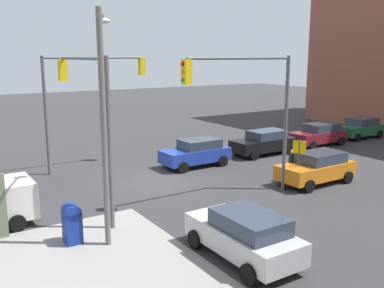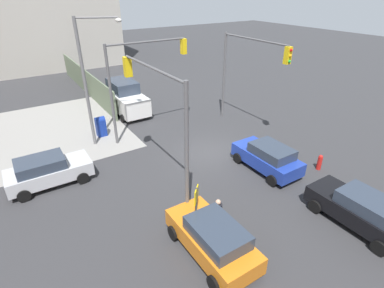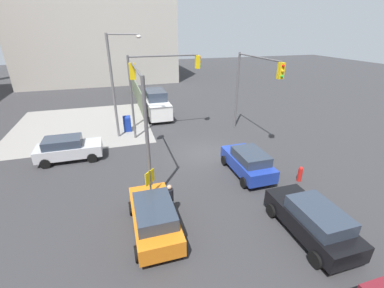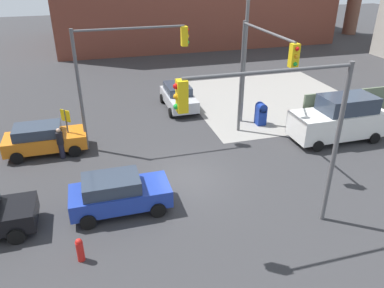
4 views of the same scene
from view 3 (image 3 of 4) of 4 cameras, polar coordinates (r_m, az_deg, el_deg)
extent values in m
plane|color=#333335|center=(18.60, 2.82, -2.18)|extent=(120.00, 120.00, 0.00)
cube|color=gray|center=(26.21, -23.21, 3.91)|extent=(12.00, 12.00, 0.01)
cube|color=#607056|center=(32.97, -12.34, 11.41)|extent=(16.92, 0.12, 2.40)
cube|color=#ADA89E|center=(51.66, -20.28, 22.66)|extent=(20.00, 24.00, 15.88)
cylinder|color=#59595B|center=(12.29, -9.81, -0.33)|extent=(0.18, 0.18, 6.50)
cylinder|color=#59595B|center=(14.13, -12.36, 16.00)|extent=(5.62, 0.12, 0.12)
cube|color=yellow|center=(16.98, -13.14, 15.46)|extent=(0.32, 0.36, 1.00)
sphere|color=red|center=(17.11, -13.29, 16.59)|extent=(0.18, 0.18, 0.18)
sphere|color=orange|center=(17.15, -13.19, 15.54)|extent=(0.18, 0.18, 0.18)
sphere|color=green|center=(17.20, -13.08, 14.49)|extent=(0.18, 0.18, 0.18)
cylinder|color=#59595B|center=(23.12, 9.96, 11.40)|extent=(0.18, 0.18, 6.50)
cylinder|color=#59595B|center=(20.09, 14.45, 18.17)|extent=(5.84, 0.12, 0.12)
cube|color=yellow|center=(17.72, 19.14, 15.13)|extent=(0.32, 0.36, 1.00)
sphere|color=red|center=(17.53, 19.63, 16.05)|extent=(0.18, 0.18, 0.18)
sphere|color=orange|center=(17.57, 19.48, 15.02)|extent=(0.18, 0.18, 0.18)
sphere|color=green|center=(17.62, 19.33, 14.00)|extent=(0.18, 0.18, 0.18)
cylinder|color=#59595B|center=(20.79, -13.24, 9.68)|extent=(0.18, 0.18, 6.50)
cylinder|color=#59595B|center=(20.59, -6.27, 18.89)|extent=(0.12, 5.36, 0.12)
cube|color=yellow|center=(21.31, 1.24, 17.77)|extent=(0.36, 0.32, 1.00)
sphere|color=red|center=(21.33, 1.74, 18.63)|extent=(0.18, 0.18, 0.18)
sphere|color=orange|center=(21.37, 1.73, 17.78)|extent=(0.18, 0.18, 0.18)
sphere|color=green|center=(21.41, 1.71, 16.93)|extent=(0.18, 0.18, 0.18)
cylinder|color=slate|center=(21.28, -17.14, 11.66)|extent=(0.20, 0.20, 8.00)
cylinder|color=slate|center=(20.37, -15.26, 22.47)|extent=(1.08, 2.23, 0.10)
ellipsoid|color=silver|center=(19.96, -11.76, 22.33)|extent=(0.56, 0.36, 0.24)
cylinder|color=#4C4C4C|center=(12.51, -9.09, -10.62)|extent=(0.08, 0.08, 2.40)
cube|color=yellow|center=(12.05, -9.36, -7.31)|extent=(0.48, 0.48, 0.64)
cube|color=navy|center=(23.18, -14.19, 4.14)|extent=(0.56, 0.64, 1.15)
cylinder|color=navy|center=(22.99, -14.33, 5.48)|extent=(0.56, 0.64, 0.56)
cylinder|color=red|center=(16.53, 22.84, -6.33)|extent=(0.26, 0.26, 0.80)
sphere|color=red|center=(16.34, 23.08, -5.06)|extent=(0.24, 0.24, 0.24)
cube|color=#1E389E|center=(16.23, 12.15, -4.19)|extent=(4.10, 1.80, 0.75)
cube|color=#2D3847|center=(15.69, 12.92, -2.65)|extent=(2.30, 1.58, 0.55)
cylinder|color=black|center=(17.13, 7.20, -3.63)|extent=(0.64, 0.22, 0.64)
cylinder|color=black|center=(17.88, 12.51, -2.79)|extent=(0.64, 0.22, 0.64)
cylinder|color=black|center=(14.99, 11.47, -8.40)|extent=(0.64, 0.22, 0.64)
cylinder|color=black|center=(15.84, 17.30, -7.16)|extent=(0.64, 0.22, 0.64)
cube|color=#B7BABF|center=(19.43, -25.53, -1.22)|extent=(1.80, 4.20, 0.75)
cube|color=#2D3847|center=(19.25, -26.85, 0.41)|extent=(1.58, 2.35, 0.55)
cylinder|color=black|center=(20.20, -21.08, -0.64)|extent=(0.22, 0.64, 0.64)
cylinder|color=black|center=(18.57, -21.32, -2.90)|extent=(0.22, 0.64, 0.64)
cylinder|color=black|center=(20.68, -28.93, -1.58)|extent=(0.22, 0.64, 0.64)
cylinder|color=black|center=(19.10, -29.84, -3.85)|extent=(0.22, 0.64, 0.64)
cube|color=orange|center=(11.87, -8.44, -15.88)|extent=(4.23, 1.80, 0.75)
cube|color=#2D3847|center=(11.20, -8.36, -14.43)|extent=(2.37, 1.58, 0.55)
cylinder|color=black|center=(13.19, -13.32, -13.72)|extent=(0.64, 0.22, 0.64)
cylinder|color=black|center=(13.32, -5.43, -12.63)|extent=(0.64, 0.22, 0.64)
cylinder|color=black|center=(11.04, -12.02, -22.74)|extent=(0.64, 0.22, 0.64)
cylinder|color=black|center=(11.20, -2.18, -21.21)|extent=(0.64, 0.22, 0.64)
cube|color=black|center=(12.66, 24.79, -15.31)|extent=(4.40, 1.80, 0.75)
cube|color=#2D3847|center=(12.09, 26.42, -13.84)|extent=(2.46, 1.58, 0.55)
cylinder|color=black|center=(13.28, 17.27, -13.94)|extent=(0.64, 0.22, 0.64)
cylinder|color=black|center=(14.25, 23.47, -12.09)|extent=(0.64, 0.22, 0.64)
cylinder|color=black|center=(11.63, 25.81, -22.14)|extent=(0.64, 0.22, 0.64)
cylinder|color=black|center=(12.73, 32.23, -19.12)|extent=(0.64, 0.22, 0.64)
cube|color=white|center=(26.43, -7.79, 8.17)|extent=(5.40, 2.10, 1.40)
cube|color=#2D3847|center=(26.55, -8.09, 10.80)|extent=(3.02, 1.85, 0.90)
cylinder|color=black|center=(25.09, -4.62, 5.76)|extent=(0.64, 0.22, 0.64)
cylinder|color=black|center=(24.76, -9.38, 5.25)|extent=(0.64, 0.22, 0.64)
cylinder|color=black|center=(28.53, -6.24, 8.00)|extent=(0.64, 0.22, 0.64)
cylinder|color=black|center=(28.24, -10.46, 7.57)|extent=(0.64, 0.22, 0.64)
cylinder|color=black|center=(12.31, -4.98, -11.25)|extent=(0.36, 0.36, 0.66)
sphere|color=tan|center=(12.05, -5.06, -9.54)|extent=(0.23, 0.23, 0.23)
cylinder|color=#1E1E2D|center=(12.76, -4.85, -13.97)|extent=(0.28, 0.28, 0.83)
camera|label=1|loc=(29.28, -45.78, 13.80)|focal=40.00mm
camera|label=2|loc=(4.98, -86.10, 16.54)|focal=28.00mm
camera|label=4|loc=(23.64, 47.30, 20.45)|focal=35.00mm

